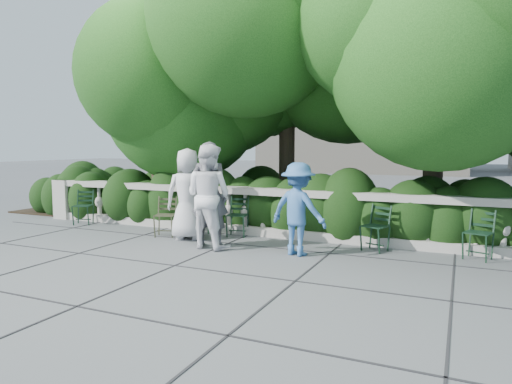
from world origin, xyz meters
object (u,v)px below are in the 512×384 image
at_px(chair_f, 474,261).
at_px(person_woman_grey, 209,194).
at_px(person_businessman, 188,194).
at_px(chair_e, 370,252).
at_px(person_older_blue, 298,209).
at_px(chair_weathered, 164,238).
at_px(chair_c, 194,236).
at_px(chair_a, 184,233).
at_px(person_casual_man, 209,196).
at_px(chair_d, 235,238).
at_px(chair_b, 81,225).

bearing_deg(chair_f, person_woman_grey, -151.21).
bearing_deg(chair_f, person_businessman, -156.57).
xyz_separation_m(chair_e, person_older_blue, (-1.11, -0.70, 0.80)).
bearing_deg(chair_weathered, person_woman_grey, -32.24).
bearing_deg(chair_c, chair_a, 155.08).
bearing_deg(chair_e, person_casual_man, -142.98).
distance_m(person_businessman, person_woman_grey, 0.80).
bearing_deg(chair_weathered, person_businessman, -9.13).
relative_size(chair_c, person_woman_grey, 0.43).
height_order(chair_d, chair_e, same).
bearing_deg(person_older_blue, chair_weathered, 7.45).
relative_size(chair_b, chair_d, 1.00).
bearing_deg(chair_c, person_businessman, -77.60).
distance_m(person_businessman, person_casual_man, 0.89).
distance_m(chair_a, chair_b, 2.75).
bearing_deg(chair_d, chair_f, -12.10).
xyz_separation_m(person_businessman, person_older_blue, (2.44, -0.35, -0.11)).
bearing_deg(person_businessman, chair_f, 163.36).
distance_m(chair_f, chair_weathered, 5.77).
xyz_separation_m(chair_f, chair_weathered, (-5.75, -0.53, 0.00)).
height_order(person_casual_man, person_older_blue, person_casual_man).
bearing_deg(person_casual_man, person_woman_grey, -58.20).
bearing_deg(chair_e, person_businessman, -153.84).
bearing_deg(chair_a, person_woman_grey, -15.57).
bearing_deg(chair_weathered, chair_d, 4.86).
distance_m(chair_a, chair_c, 0.40).
relative_size(chair_a, chair_d, 1.00).
height_order(chair_weathered, person_casual_man, person_casual_man).
bearing_deg(chair_c, person_older_blue, -16.24).
relative_size(chair_d, person_woman_grey, 0.43).
height_order(chair_a, chair_weathered, same).
relative_size(chair_a, person_older_blue, 0.53).
xyz_separation_m(chair_c, person_older_blue, (2.52, -0.67, 0.80)).
height_order(chair_a, person_older_blue, person_older_blue).
relative_size(chair_c, person_older_blue, 0.53).
bearing_deg(person_woman_grey, chair_e, 176.74).
height_order(chair_c, person_woman_grey, person_woman_grey).
relative_size(chair_weathered, person_older_blue, 0.53).
relative_size(chair_b, chair_weathered, 1.00).
bearing_deg(person_woman_grey, person_casual_man, 95.47).
relative_size(person_businessman, person_woman_grey, 0.93).
bearing_deg(chair_c, chair_f, -0.16).
bearing_deg(chair_f, chair_a, -161.87).
bearing_deg(chair_f, chair_d, -162.40).
xyz_separation_m(chair_d, person_older_blue, (1.64, -0.86, 0.80)).
distance_m(chair_a, chair_weathered, 0.60).
xyz_separation_m(chair_a, chair_b, (-2.74, -0.18, 0.00)).
xyz_separation_m(chair_d, chair_e, (2.75, -0.16, 0.00)).
height_order(chair_a, chair_f, same).
height_order(person_businessman, person_casual_man, person_casual_man).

